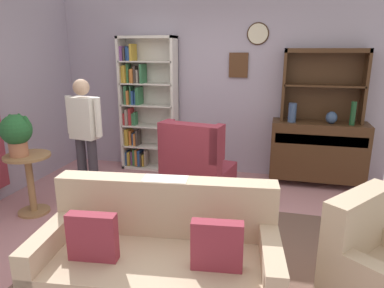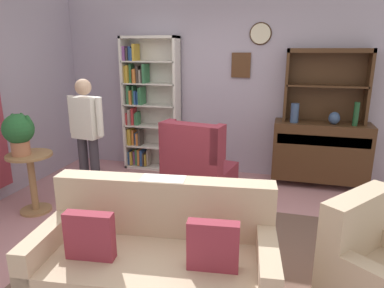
{
  "view_description": "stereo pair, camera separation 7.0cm",
  "coord_description": "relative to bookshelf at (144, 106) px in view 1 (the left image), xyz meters",
  "views": [
    {
      "loc": [
        0.96,
        -3.2,
        1.92
      ],
      "look_at": [
        0.1,
        0.2,
        0.95
      ],
      "focal_mm": 32.59,
      "sensor_mm": 36.0,
      "label": 1
    },
    {
      "loc": [
        1.03,
        -3.19,
        1.92
      ],
      "look_at": [
        0.1,
        0.2,
        0.95
      ],
      "focal_mm": 32.59,
      "sensor_mm": 36.0,
      "label": 2
    }
  ],
  "objects": [
    {
      "name": "person_reading",
      "position": [
        -0.26,
        -1.34,
        -0.12
      ],
      "size": [
        0.53,
        0.25,
        1.56
      ],
      "color": "#38333D",
      "rests_on": "ground_plane"
    },
    {
      "name": "couch_floral",
      "position": [
        1.27,
        -2.92,
        -0.72
      ],
      "size": [
        1.89,
        1.06,
        0.9
      ],
      "color": "#C6AD8E",
      "rests_on": "ground_plane"
    },
    {
      "name": "plant_stand",
      "position": [
        -0.7,
        -1.89,
        -0.58
      ],
      "size": [
        0.52,
        0.52,
        0.73
      ],
      "color": "#997047",
      "rests_on": "ground_plane"
    },
    {
      "name": "vase_round",
      "position": [
        2.79,
        -0.15,
        -0.03
      ],
      "size": [
        0.15,
        0.15,
        0.17
      ],
      "primitive_type": "ellipsoid",
      "color": "#33476B",
      "rests_on": "sideboard"
    },
    {
      "name": "sideboard",
      "position": [
        2.66,
        -0.08,
        -0.52
      ],
      "size": [
        1.3,
        0.45,
        0.92
      ],
      "color": "#422816",
      "rests_on": "ground_plane"
    },
    {
      "name": "vase_tall",
      "position": [
        2.27,
        -0.16,
        0.02
      ],
      "size": [
        0.11,
        0.11,
        0.27
      ],
      "primitive_type": "cylinder",
      "color": "#33476B",
      "rests_on": "sideboard"
    },
    {
      "name": "bottle_wine",
      "position": [
        3.05,
        -0.17,
        0.05
      ],
      "size": [
        0.07,
        0.07,
        0.32
      ],
      "primitive_type": "cylinder",
      "color": "#194223",
      "rests_on": "sideboard"
    },
    {
      "name": "bookshelf",
      "position": [
        0.0,
        0.0,
        0.0
      ],
      "size": [
        0.9,
        0.3,
        2.1
      ],
      "color": "silver",
      "rests_on": "ground_plane"
    },
    {
      "name": "coffee_table",
      "position": [
        1.22,
        -2.14,
        -0.68
      ],
      "size": [
        0.8,
        0.5,
        0.42
      ],
      "color": "#422816",
      "rests_on": "ground_plane"
    },
    {
      "name": "wall_back",
      "position": [
        1.13,
        0.19,
        0.37
      ],
      "size": [
        5.0,
        0.09,
        2.8
      ],
      "color": "#A399AD",
      "rests_on": "ground_plane"
    },
    {
      "name": "sideboard_hutch",
      "position": [
        2.66,
        0.03,
        0.53
      ],
      "size": [
        1.1,
        0.26,
        1.0
      ],
      "color": "#422816",
      "rests_on": "sideboard"
    },
    {
      "name": "wingback_chair",
      "position": [
        1.11,
        -1.02,
        -0.65
      ],
      "size": [
        0.91,
        0.93,
        1.05
      ],
      "color": "maroon",
      "rests_on": "ground_plane"
    },
    {
      "name": "area_rug",
      "position": [
        1.33,
        -2.24,
        -1.03
      ],
      "size": [
        2.64,
        2.18,
        0.01
      ],
      "primitive_type": "cube",
      "color": "brown",
      "rests_on": "ground_plane"
    },
    {
      "name": "ground_plane",
      "position": [
        1.13,
        -1.94,
        -1.04
      ],
      "size": [
        5.4,
        4.6,
        0.02
      ],
      "primitive_type": "cube",
      "color": "#B27A7F"
    },
    {
      "name": "book_stack",
      "position": [
        1.35,
        -2.12,
        -0.56
      ],
      "size": [
        0.18,
        0.16,
        0.11
      ],
      "color": "#3F3833",
      "rests_on": "coffee_table"
    },
    {
      "name": "potted_plant_large",
      "position": [
        -0.76,
        -1.93,
        -0.02
      ],
      "size": [
        0.35,
        0.35,
        0.48
      ],
      "color": "#AD6B4C",
      "rests_on": "plant_stand"
    }
  ]
}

